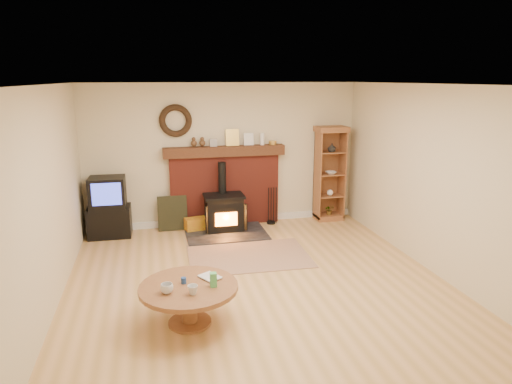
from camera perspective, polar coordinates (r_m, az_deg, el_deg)
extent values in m
plane|color=tan|center=(6.20, 0.31, -11.50)|extent=(5.50, 5.50, 0.00)
cube|color=beige|center=(8.40, -4.05, 4.62)|extent=(5.00, 0.02, 2.60)
cube|color=beige|center=(3.29, 11.76, -10.99)|extent=(5.00, 0.02, 2.60)
cube|color=beige|center=(5.73, -24.77, -1.13)|extent=(0.02, 5.50, 2.60)
cube|color=beige|center=(6.77, 21.37, 1.38)|extent=(0.02, 5.50, 2.60)
cube|color=white|center=(5.59, 0.35, 13.30)|extent=(5.00, 5.50, 0.02)
cube|color=white|center=(8.67, -3.88, -3.51)|extent=(5.00, 0.04, 0.12)
torus|color=black|center=(8.17, -10.02, 8.77)|extent=(0.57, 0.11, 0.57)
cube|color=maroon|center=(8.46, -3.89, 0.19)|extent=(2.00, 0.15, 1.30)
cube|color=#361D11|center=(8.28, -3.94, 5.11)|extent=(2.20, 0.22, 0.18)
cube|color=#999999|center=(8.24, -5.35, 6.16)|extent=(0.13, 0.05, 0.14)
cube|color=gold|center=(8.30, -2.97, 6.82)|extent=(0.24, 0.06, 0.30)
cube|color=white|center=(8.36, -0.93, 6.62)|extent=(0.18, 0.05, 0.22)
cylinder|color=white|center=(8.40, 0.78, 6.65)|extent=(0.08, 0.08, 0.22)
cylinder|color=gold|center=(8.46, 2.10, 6.18)|extent=(0.14, 0.14, 0.07)
cube|color=black|center=(8.08, -3.75, -5.17)|extent=(1.40, 1.00, 0.03)
cube|color=black|center=(8.18, -4.02, -2.65)|extent=(0.64, 0.46, 0.59)
cube|color=black|center=(8.09, -4.06, -0.50)|extent=(0.70, 0.50, 0.04)
cylinder|color=black|center=(8.16, -4.26, 1.80)|extent=(0.14, 0.14, 0.56)
cube|color=orange|center=(7.96, -3.74, -3.42)|extent=(0.38, 0.02, 0.24)
cube|color=black|center=(7.97, -5.89, -3.30)|extent=(0.15, 0.21, 0.48)
cube|color=black|center=(8.06, -1.76, -3.03)|extent=(0.15, 0.21, 0.48)
cube|color=brown|center=(7.10, -0.91, -8.02)|extent=(1.87, 1.31, 0.01)
cube|color=black|center=(8.30, -17.81, -3.53)|extent=(0.73, 0.51, 0.52)
cube|color=black|center=(8.16, -18.09, -0.02)|extent=(0.60, 0.51, 0.52)
cube|color=blue|center=(7.91, -18.20, -0.28)|extent=(0.47, 0.03, 0.38)
cube|color=brown|center=(9.01, 9.00, -3.04)|extent=(0.52, 0.38, 0.10)
cube|color=brown|center=(8.97, 8.77, 2.33)|extent=(0.52, 0.02, 1.65)
cube|color=brown|center=(8.72, 7.68, 2.03)|extent=(0.02, 0.38, 1.65)
cube|color=brown|center=(8.91, 10.69, 2.16)|extent=(0.02, 0.38, 1.65)
cube|color=brown|center=(8.67, 9.43, 7.75)|extent=(0.58, 0.42, 0.10)
cube|color=brown|center=(8.90, 9.10, -0.44)|extent=(0.48, 0.34, 0.02)
cube|color=brown|center=(8.80, 9.21, 2.23)|extent=(0.48, 0.34, 0.02)
cube|color=brown|center=(8.73, 9.31, 4.95)|extent=(0.48, 0.34, 0.02)
imported|color=white|center=(8.67, 9.46, 5.49)|extent=(0.16, 0.16, 0.16)
imported|color=white|center=(8.75, 9.34, 2.39)|extent=(0.20, 0.20, 0.05)
sphere|color=white|center=(8.84, 9.24, -0.08)|extent=(0.12, 0.12, 0.12)
imported|color=#4EB162|center=(8.93, 9.15, -2.21)|extent=(0.18, 0.15, 0.20)
cube|color=yellow|center=(8.27, -7.51, -4.05)|extent=(0.42, 0.30, 0.24)
cube|color=black|center=(8.33, -10.39, -2.62)|extent=(0.52, 0.14, 0.62)
cylinder|color=black|center=(8.64, 1.88, -3.83)|extent=(0.16, 0.16, 0.04)
cylinder|color=black|center=(8.53, 1.58, -1.75)|extent=(0.02, 0.02, 0.70)
cylinder|color=black|center=(8.54, 1.90, -1.73)|extent=(0.02, 0.02, 0.70)
cylinder|color=black|center=(8.55, 2.23, -1.71)|extent=(0.02, 0.02, 0.70)
cylinder|color=black|center=(8.57, 2.55, -1.69)|extent=(0.02, 0.02, 0.70)
cylinder|color=brown|center=(5.37, -8.26, -15.79)|extent=(0.48, 0.48, 0.03)
cylinder|color=brown|center=(5.27, -8.34, -13.87)|extent=(0.18, 0.18, 0.39)
cylinder|color=brown|center=(5.17, -8.42, -11.72)|extent=(1.09, 1.09, 0.05)
imported|color=white|center=(5.01, -11.09, -11.76)|extent=(0.13, 0.13, 0.11)
imported|color=white|center=(4.94, -7.91, -12.02)|extent=(0.11, 0.11, 0.10)
imported|color=#4C331E|center=(5.25, -6.57, -10.81)|extent=(0.18, 0.24, 0.02)
cylinder|color=navy|center=(5.20, -9.04, -10.87)|extent=(0.06, 0.06, 0.07)
cube|color=#4EB162|center=(5.07, -5.35, -10.86)|extent=(0.07, 0.07, 0.16)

